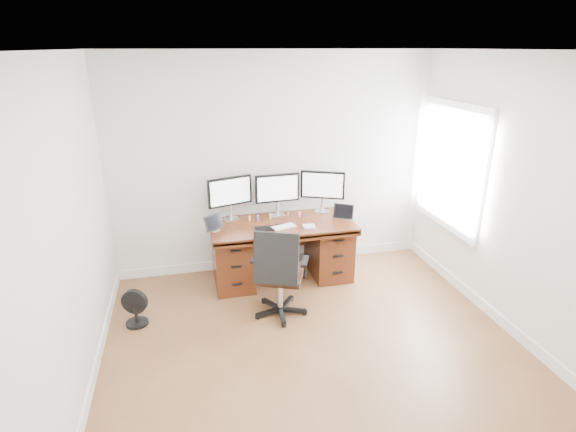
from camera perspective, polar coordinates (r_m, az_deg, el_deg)
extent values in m
plane|color=brown|center=(4.24, 4.95, -19.36)|extent=(4.50, 4.50, 0.00)
cube|color=silver|center=(5.59, -1.78, 6.49)|extent=(4.00, 0.10, 2.70)
cube|color=silver|center=(4.56, 30.20, 0.26)|extent=(0.10, 4.50, 2.70)
cube|color=white|center=(5.65, 19.96, 5.91)|extent=(0.04, 1.30, 1.50)
cube|color=white|center=(5.63, 19.79, 5.91)|extent=(0.01, 1.15, 1.35)
cube|color=#4D210F|center=(5.37, -0.74, -1.14)|extent=(1.70, 0.80, 0.05)
cube|color=#4D210F|center=(5.46, -7.02, -5.22)|extent=(0.45, 0.70, 0.70)
cube|color=#4D210F|center=(5.69, 5.18, -4.01)|extent=(0.45, 0.70, 0.70)
cube|color=#39170A|center=(5.72, -1.38, -2.15)|extent=(0.74, 0.03, 0.40)
cylinder|color=black|center=(5.00, -0.99, -11.78)|extent=(0.71, 0.71, 0.08)
cylinder|color=silver|center=(4.88, -1.00, -9.47)|extent=(0.06, 0.06, 0.39)
cube|color=black|center=(4.78, -1.02, -7.45)|extent=(0.60, 0.59, 0.07)
cube|color=black|center=(4.46, -1.52, -5.43)|extent=(0.43, 0.22, 0.53)
cube|color=black|center=(4.75, -4.16, -5.34)|extent=(0.14, 0.24, 0.03)
cube|color=black|center=(4.67, 2.16, -5.80)|extent=(0.14, 0.24, 0.03)
cylinder|color=black|center=(5.08, -18.60, -12.75)|extent=(0.23, 0.23, 0.03)
cylinder|color=black|center=(5.02, -18.74, -11.69)|extent=(0.04, 0.04, 0.19)
cylinder|color=black|center=(4.95, -18.92, -10.36)|extent=(0.27, 0.14, 0.27)
cube|color=silver|center=(5.52, -7.24, -0.35)|extent=(0.21, 0.19, 0.01)
cylinder|color=silver|center=(5.49, -7.28, 0.48)|extent=(0.04, 0.04, 0.18)
cube|color=black|center=(5.41, -7.41, 3.12)|extent=(0.54, 0.19, 0.35)
cube|color=white|center=(5.39, -7.32, 3.06)|extent=(0.48, 0.14, 0.30)
cube|color=silver|center=(5.60, -1.34, 0.14)|extent=(0.19, 0.15, 0.01)
cylinder|color=silver|center=(5.57, -1.35, 0.96)|extent=(0.04, 0.04, 0.18)
cube|color=black|center=(5.49, -1.37, 3.56)|extent=(0.55, 0.06, 0.35)
cube|color=white|center=(5.47, -1.32, 3.50)|extent=(0.50, 0.03, 0.30)
cube|color=silver|center=(5.74, 4.33, 0.61)|extent=(0.22, 0.20, 0.01)
cylinder|color=silver|center=(5.71, 4.35, 1.41)|extent=(0.04, 0.04, 0.18)
cube|color=black|center=(5.63, 4.42, 3.96)|extent=(0.52, 0.25, 0.35)
cube|color=white|center=(5.61, 4.40, 3.90)|extent=(0.46, 0.20, 0.30)
cube|color=silver|center=(5.21, -9.30, -1.77)|extent=(0.13, 0.12, 0.01)
cube|color=black|center=(5.17, -9.36, -0.81)|extent=(0.24, 0.19, 0.17)
cube|color=silver|center=(5.51, 7.05, -0.35)|extent=(0.13, 0.12, 0.01)
cube|color=black|center=(5.48, 7.10, 0.56)|extent=(0.24, 0.18, 0.17)
cube|color=white|center=(5.23, -0.57, -1.37)|extent=(0.30, 0.20, 0.01)
cube|color=silver|center=(5.26, 2.70, -1.29)|extent=(0.15, 0.15, 0.01)
cube|color=black|center=(5.19, -2.95, -1.60)|extent=(0.23, 0.15, 0.01)
cube|color=black|center=(5.31, -0.88, -1.03)|extent=(0.14, 0.11, 0.01)
cylinder|color=#F89D56|center=(5.43, -4.90, -0.42)|extent=(0.02, 0.02, 0.05)
sphere|color=#F89D56|center=(5.41, -4.91, -0.08)|extent=(0.03, 0.03, 0.03)
cylinder|color=#7F5FDD|center=(5.44, -3.86, -0.34)|extent=(0.02, 0.02, 0.05)
sphere|color=#7F5FDD|center=(5.43, -3.87, 0.00)|extent=(0.03, 0.03, 0.03)
cylinder|color=#E7D669|center=(5.46, -2.25, -0.20)|extent=(0.02, 0.02, 0.05)
sphere|color=#E7D669|center=(5.45, -2.26, 0.13)|extent=(0.03, 0.03, 0.03)
cylinder|color=#9A5643|center=(5.51, -0.01, -0.01)|extent=(0.02, 0.02, 0.05)
sphere|color=#9A5643|center=(5.50, -0.01, 0.32)|extent=(0.03, 0.03, 0.03)
cylinder|color=#F47BCC|center=(5.54, 1.48, 0.11)|extent=(0.02, 0.02, 0.05)
sphere|color=#F47BCC|center=(5.53, 1.48, 0.44)|extent=(0.03, 0.03, 0.03)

